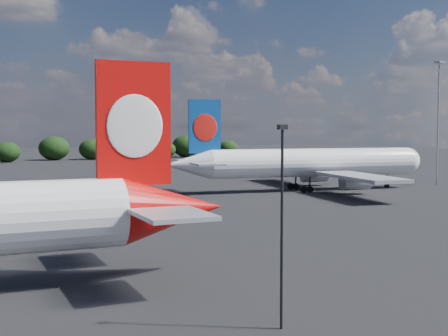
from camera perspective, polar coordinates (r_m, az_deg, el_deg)
name	(u,v)px	position (r m, az deg, el deg)	size (l,w,h in m)	color
china_southern_airliner	(304,164)	(112.70, 7.36, 0.41)	(49.26, 47.06, 16.13)	white
apron_lamp_post	(282,216)	(35.32, 5.32, -4.42)	(0.55, 0.30, 11.62)	black
floodlight_mast_near	(438,106)	(129.85, 19.01, 5.35)	(1.60, 1.60, 24.27)	gray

